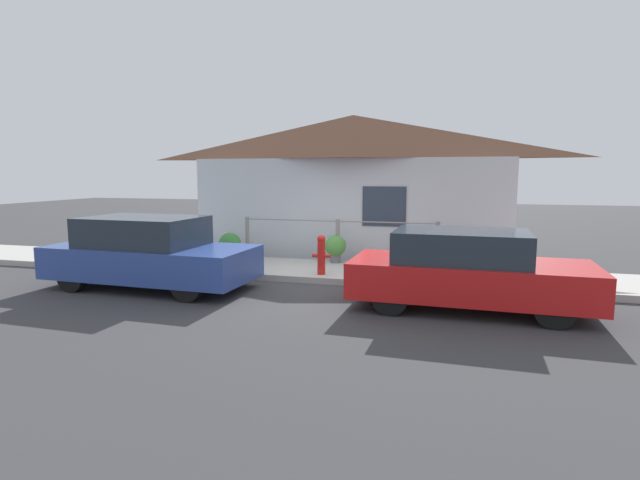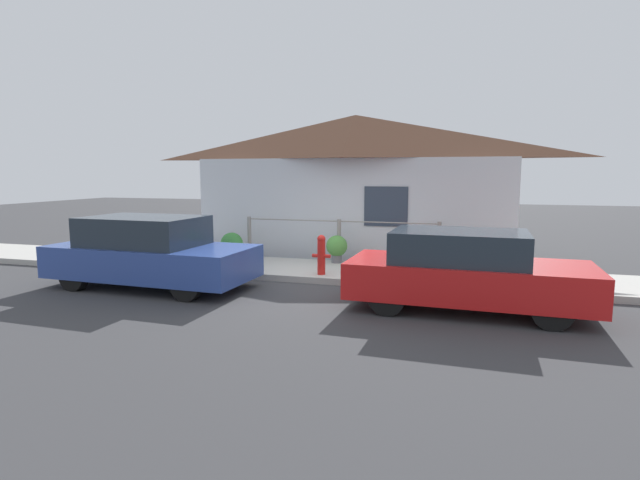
{
  "view_description": "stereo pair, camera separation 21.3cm",
  "coord_description": "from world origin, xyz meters",
  "px_view_note": "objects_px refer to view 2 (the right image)",
  "views": [
    {
      "loc": [
        2.77,
        -9.88,
        2.32
      ],
      "look_at": [
        0.01,
        0.3,
        0.9
      ],
      "focal_mm": 28.0,
      "sensor_mm": 36.0,
      "label": 1
    },
    {
      "loc": [
        2.98,
        -9.82,
        2.32
      ],
      "look_at": [
        0.01,
        0.3,
        0.9
      ],
      "focal_mm": 28.0,
      "sensor_mm": 36.0,
      "label": 2
    }
  ],
  "objects_px": {
    "car_right": "(465,271)",
    "potted_plant_corner": "(458,261)",
    "fire_hydrant": "(321,254)",
    "potted_plant_by_fence": "(232,245)",
    "potted_plant_near_hydrant": "(337,247)",
    "car_left": "(150,253)"
  },
  "relations": [
    {
      "from": "fire_hydrant",
      "to": "car_left",
      "type": "bearing_deg",
      "value": -154.07
    },
    {
      "from": "fire_hydrant",
      "to": "potted_plant_corner",
      "type": "xyz_separation_m",
      "value": [
        2.84,
        0.9,
        -0.18
      ]
    },
    {
      "from": "car_left",
      "to": "car_right",
      "type": "height_order",
      "value": "car_left"
    },
    {
      "from": "car_right",
      "to": "potted_plant_near_hydrant",
      "type": "relative_size",
      "value": 6.01
    },
    {
      "from": "fire_hydrant",
      "to": "potted_plant_by_fence",
      "type": "relative_size",
      "value": 1.25
    },
    {
      "from": "potted_plant_corner",
      "to": "potted_plant_near_hydrant",
      "type": "bearing_deg",
      "value": 168.82
    },
    {
      "from": "potted_plant_corner",
      "to": "car_left",
      "type": "bearing_deg",
      "value": -157.86
    },
    {
      "from": "fire_hydrant",
      "to": "potted_plant_near_hydrant",
      "type": "distance_m",
      "value": 1.47
    },
    {
      "from": "potted_plant_by_fence",
      "to": "car_right",
      "type": "bearing_deg",
      "value": -25.32
    },
    {
      "from": "fire_hydrant",
      "to": "potted_plant_near_hydrant",
      "type": "bearing_deg",
      "value": 91.38
    },
    {
      "from": "potted_plant_near_hydrant",
      "to": "potted_plant_by_fence",
      "type": "xyz_separation_m",
      "value": [
        -2.65,
        -0.33,
        -0.01
      ]
    },
    {
      "from": "potted_plant_near_hydrant",
      "to": "potted_plant_corner",
      "type": "xyz_separation_m",
      "value": [
        2.87,
        -0.57,
        -0.11
      ]
    },
    {
      "from": "fire_hydrant",
      "to": "potted_plant_by_fence",
      "type": "distance_m",
      "value": 2.92
    },
    {
      "from": "fire_hydrant",
      "to": "potted_plant_corner",
      "type": "height_order",
      "value": "fire_hydrant"
    },
    {
      "from": "car_right",
      "to": "potted_plant_corner",
      "type": "height_order",
      "value": "car_right"
    },
    {
      "from": "car_right",
      "to": "fire_hydrant",
      "type": "bearing_deg",
      "value": 154.43
    },
    {
      "from": "fire_hydrant",
      "to": "potted_plant_by_fence",
      "type": "xyz_separation_m",
      "value": [
        -2.69,
        1.14,
        -0.07
      ]
    },
    {
      "from": "fire_hydrant",
      "to": "potted_plant_near_hydrant",
      "type": "relative_size",
      "value": 1.28
    },
    {
      "from": "car_left",
      "to": "potted_plant_by_fence",
      "type": "xyz_separation_m",
      "value": [
        0.5,
        2.69,
        -0.19
      ]
    },
    {
      "from": "car_right",
      "to": "potted_plant_near_hydrant",
      "type": "height_order",
      "value": "car_right"
    },
    {
      "from": "potted_plant_near_hydrant",
      "to": "potted_plant_by_fence",
      "type": "bearing_deg",
      "value": -172.85
    },
    {
      "from": "car_left",
      "to": "fire_hydrant",
      "type": "distance_m",
      "value": 3.55
    }
  ]
}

